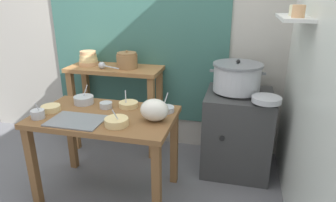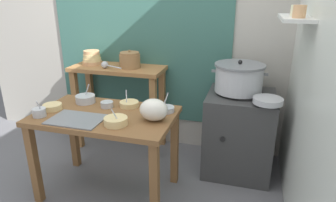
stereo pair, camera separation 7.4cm
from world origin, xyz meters
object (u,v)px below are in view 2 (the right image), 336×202
Objects in this scene: prep_bowl_6 at (39,112)px; prep_bowl_4 at (116,121)px; steamer_pot at (239,78)px; plastic_bag at (154,110)px; ladle at (105,65)px; prep_bowl_3 at (129,104)px; prep_table at (106,126)px; clay_pot at (130,60)px; prep_bowl_0 at (85,99)px; stove_block at (239,133)px; wide_pan at (268,101)px; prep_bowl_1 at (166,109)px; bowl_stack_enamel at (92,58)px; prep_bowl_2 at (52,107)px; prep_bowl_5 at (107,104)px; back_shelf_table at (119,87)px; serving_tray at (77,119)px.

prep_bowl_4 is at bearing 1.91° from prep_bowl_6.
steamer_pot is at bearing 45.85° from prep_bowl_4.
steamer_pot is 0.89m from plastic_bag.
prep_bowl_3 is at bearing -47.22° from ladle.
clay_pot is (-0.10, 0.78, 0.37)m from prep_table.
prep_bowl_0 is at bearing -106.37° from clay_pot.
prep_bowl_0 reaches higher than prep_bowl_6.
wide_pan is at bearing -47.40° from stove_block.
prep_bowl_6 reaches higher than prep_table.
prep_bowl_1 is at bearing 20.60° from prep_table.
prep_bowl_6 is (-0.13, -0.87, -0.18)m from ladle.
bowl_stack_enamel is at bearing 174.86° from steamer_pot.
prep_bowl_1 is (0.46, 0.17, 0.13)m from prep_table.
ladle reaches higher than prep_bowl_2.
prep_bowl_4 is (0.49, -0.84, -0.18)m from ladle.
prep_bowl_2 is 1.11× the size of prep_bowl_6.
bowl_stack_enamel reaches higher than prep_bowl_0.
prep_bowl_4 reaches higher than prep_bowl_5.
prep_bowl_0 is at bearing -171.02° from wide_pan.
prep_table is 0.47m from prep_bowl_2.
bowl_stack_enamel is 0.84× the size of wide_pan.
back_shelf_table reaches higher than prep_bowl_1.
wide_pan is (1.23, 0.42, 0.19)m from prep_table.
wide_pan is 1.42× the size of prep_bowl_0.
steamer_pot is 1.53m from bowl_stack_enamel.
back_shelf_table reaches higher than serving_tray.
prep_table is 0.46m from plastic_bag.
prep_bowl_0 is 0.57m from prep_bowl_4.
clay_pot is at bearing 122.84° from plastic_bag.
prep_bowl_0 is (-0.13, 0.35, 0.03)m from serving_tray.
prep_table is 4.31× the size of ladle.
ladle is (-1.30, 0.01, 0.03)m from steamer_pot.
prep_bowl_1 is 0.88× the size of prep_bowl_4.
stove_block is 4.91× the size of prep_bowl_3.
prep_bowl_0 is 0.97× the size of prep_bowl_4.
prep_bowl_1 is at bearing 4.39° from prep_bowl_5.
prep_bowl_3 is 0.18m from prep_bowl_5.
serving_tray is 1.69× the size of wide_pan.
stove_block reaches higher than prep_bowl_5.
back_shelf_table is 4.85× the size of bowl_stack_enamel.
back_shelf_table is 6.35× the size of prep_bowl_2.
back_shelf_table is at bearing 77.35° from prep_bowl_6.
bowl_stack_enamel is 1.02m from prep_bowl_6.
prep_bowl_2 is 0.62m from prep_bowl_3.
ladle is at bearing 136.52° from plastic_bag.
steamer_pot reaches higher than prep_bowl_5.
prep_bowl_0 is 0.41m from prep_bowl_6.
prep_table is 2.75× the size of serving_tray.
clay_pot is at bearing 173.38° from stove_block.
plastic_bag is at bearing -102.48° from prep_bowl_1.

